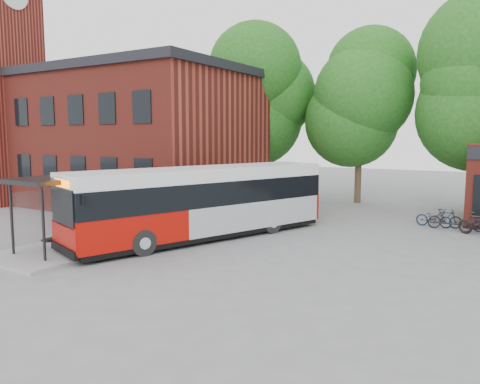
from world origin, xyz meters
The scene contains 11 objects.
ground centered at (0.00, 0.00, 0.00)m, with size 100.00×100.00×0.00m, color slate.
station_building centered at (-13.00, 9.00, 4.25)m, with size 18.40×10.40×8.50m, color maroon, non-canonical shape.
bus_shelter centered at (-4.50, -1.00, 1.45)m, with size 3.60×7.00×2.90m, color #232326, non-canonical shape.
tree_0 centered at (-6.00, 16.00, 5.50)m, with size 7.92×7.92×11.00m, color #1A5215, non-canonical shape.
tree_1 centered at (1.00, 17.00, 5.20)m, with size 7.92×7.92×10.40m, color #1A5215, non-canonical shape.
tree_2 centered at (8.00, 16.00, 5.50)m, with size 7.92×7.92×11.00m, color #1A5215, non-canonical shape.
city_bus centered at (-1.35, 2.87, 1.53)m, with size 2.57×12.05×3.06m, color #AF0D05, non-canonical shape.
bicycle_0 centered at (6.73, 10.71, 0.44)m, with size 0.59×1.68×0.88m, color #061B3C.
bicycle_1 centered at (7.25, 10.54, 0.47)m, with size 0.44×1.57×0.94m, color black.
bicycle_2 centered at (8.83, 9.53, 0.49)m, with size 0.65×1.87×0.98m, color black.
bicycle_3 centered at (8.68, 9.87, 0.50)m, with size 0.47×1.67×1.00m, color #2B261F.
Camera 1 is at (10.31, -13.27, 4.39)m, focal length 35.00 mm.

